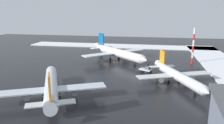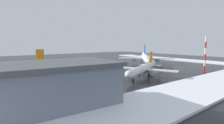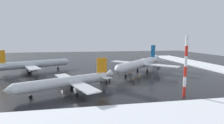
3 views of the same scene
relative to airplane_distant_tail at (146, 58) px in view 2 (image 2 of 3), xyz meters
name	(u,v)px [view 2 (image 2 of 3)]	position (x,y,z in m)	size (l,w,h in m)	color
ground_plane	(103,68)	(-26.43, 5.56, -3.77)	(240.00, 240.00, 0.00)	black
snow_bank_far	(204,86)	(-26.43, -44.44, -3.50)	(152.00, 16.00, 0.53)	white
snow_bank_right	(176,59)	(40.57, 5.56, -3.50)	(14.00, 116.00, 0.53)	white
airplane_distant_tail	(146,58)	(0.00, 0.00, 0.00)	(30.19, 29.96, 11.41)	white
airplane_parked_portside	(62,63)	(-46.01, 9.82, -0.46)	(31.50, 26.80, 10.01)	silver
airplane_foreground_jet	(143,69)	(-28.95, -23.62, -0.85)	(28.10, 23.85, 8.83)	silver
pushback_tug	(144,68)	(-17.23, -13.70, -2.49)	(4.07, 5.10, 2.50)	silver
ground_crew_beside_wing	(162,67)	(-8.17, -17.10, -2.80)	(0.36, 0.36, 1.71)	black
ground_crew_mid_apron	(161,66)	(-5.34, -14.14, -2.80)	(0.36, 0.36, 1.71)	black
antenna_mast	(205,54)	(0.44, -32.52, 3.96)	(0.70, 0.70, 15.47)	red
cargo_hangar	(52,85)	(-65.74, -33.52, 0.67)	(26.01, 16.75, 8.80)	slate
traffic_cone_near_nose	(146,62)	(11.03, 9.19, -3.50)	(0.36, 0.36, 0.55)	orange
traffic_cone_mid_line	(140,65)	(-4.11, 1.00, -3.50)	(0.36, 0.36, 0.55)	orange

